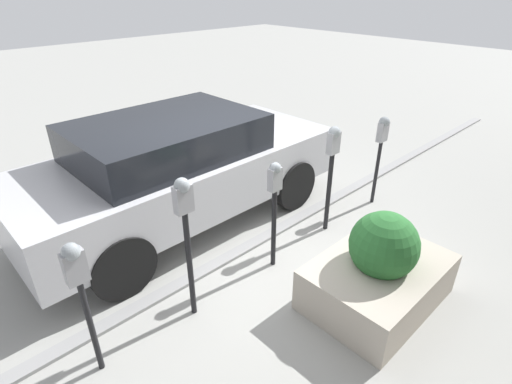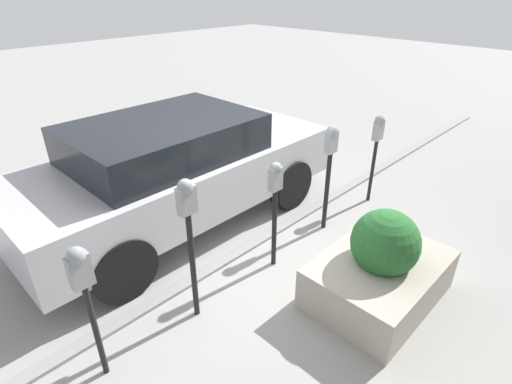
{
  "view_description": "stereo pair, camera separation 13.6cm",
  "coord_description": "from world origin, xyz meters",
  "views": [
    {
      "loc": [
        -2.8,
        -3.05,
        3.09
      ],
      "look_at": [
        0.0,
        -0.1,
        0.9
      ],
      "focal_mm": 28.0,
      "sensor_mm": 36.0,
      "label": 1
    },
    {
      "loc": [
        -2.9,
        -2.95,
        3.09
      ],
      "look_at": [
        0.0,
        -0.1,
        0.9
      ],
      "focal_mm": 28.0,
      "sensor_mm": 36.0,
      "label": 2
    }
  ],
  "objects": [
    {
      "name": "curb_strip",
      "position": [
        0.0,
        0.08,
        0.02
      ],
      "size": [
        15.38,
        0.16,
        0.04
      ],
      "color": "gray",
      "rests_on": "ground_plane"
    },
    {
      "name": "parking_meter_nearest",
      "position": [
        -2.14,
        -0.34,
        1.02
      ],
      "size": [
        0.17,
        0.14,
        1.35
      ],
      "color": "black",
      "rests_on": "ground_plane"
    },
    {
      "name": "planter_box",
      "position": [
        0.39,
        -1.56,
        0.39
      ],
      "size": [
        1.5,
        1.06,
        1.07
      ],
      "color": "#B2A899",
      "rests_on": "ground_plane"
    },
    {
      "name": "parked_car_front",
      "position": [
        -0.18,
        1.23,
        0.82
      ],
      "size": [
        4.45,
        1.88,
        1.53
      ],
      "rotation": [
        0.0,
        0.0,
        0.01
      ],
      "color": "#B7B7BC",
      "rests_on": "ground_plane"
    },
    {
      "name": "parking_meter_middle",
      "position": [
        0.02,
        -0.37,
        0.95
      ],
      "size": [
        0.15,
        0.13,
        1.35
      ],
      "color": "black",
      "rests_on": "ground_plane"
    },
    {
      "name": "parking_meter_fourth",
      "position": [
        1.12,
        -0.33,
        1.07
      ],
      "size": [
        0.18,
        0.15,
        1.49
      ],
      "color": "black",
      "rests_on": "ground_plane"
    },
    {
      "name": "ground_plane",
      "position": [
        0.0,
        0.0,
        0.0
      ],
      "size": [
        40.0,
        40.0,
        0.0
      ],
      "primitive_type": "plane",
      "color": "#999993"
    },
    {
      "name": "parking_meter_second",
      "position": [
        -1.14,
        -0.36,
        1.13
      ],
      "size": [
        0.17,
        0.15,
        1.56
      ],
      "color": "black",
      "rests_on": "ground_plane"
    },
    {
      "name": "parking_meter_farthest",
      "position": [
        2.24,
        -0.37,
        1.03
      ],
      "size": [
        0.18,
        0.15,
        1.37
      ],
      "color": "black",
      "rests_on": "ground_plane"
    }
  ]
}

